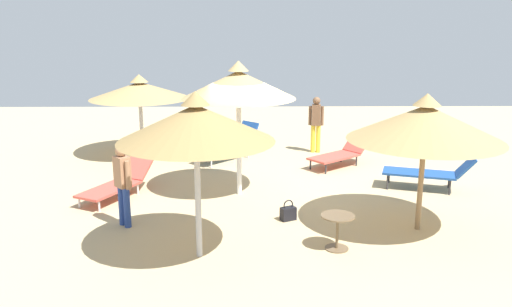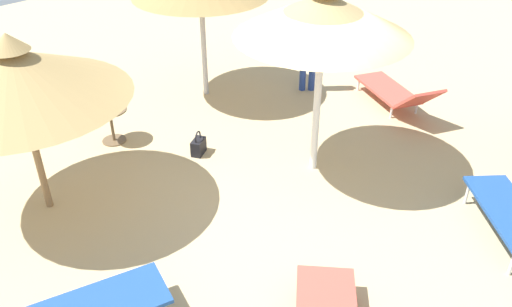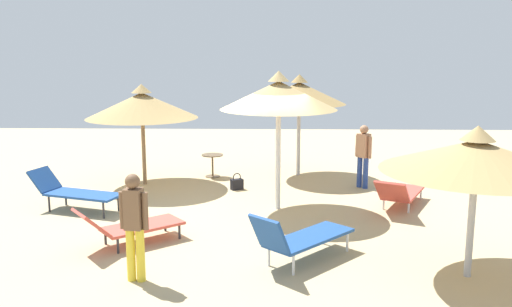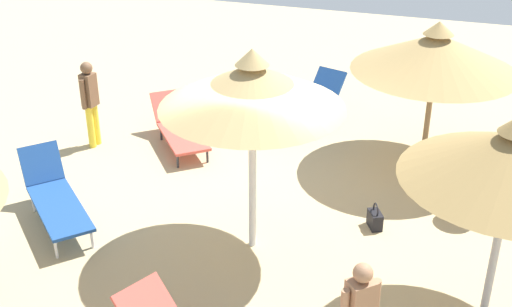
# 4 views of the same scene
# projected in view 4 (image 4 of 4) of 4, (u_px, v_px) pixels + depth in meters

# --- Properties ---
(ground) EXTENTS (24.00, 24.00, 0.10)m
(ground) POSITION_uv_depth(u_px,v_px,m) (263.00, 225.00, 10.39)
(ground) COLOR tan
(parasol_umbrella_edge) EXTENTS (2.47, 2.47, 2.97)m
(parasol_umbrella_edge) POSITION_uv_depth(u_px,v_px,m) (252.00, 87.00, 8.73)
(parasol_umbrella_edge) COLOR white
(parasol_umbrella_edge) RESTS_ON ground
(parasol_umbrella_near_left) EXTENTS (2.80, 2.80, 2.56)m
(parasol_umbrella_near_left) POSITION_uv_depth(u_px,v_px,m) (436.00, 52.00, 11.21)
(parasol_umbrella_near_left) COLOR olive
(parasol_umbrella_near_left) RESTS_ON ground
(lounge_chair_back) EXTENTS (2.10, 1.23, 0.86)m
(lounge_chair_back) POSITION_uv_depth(u_px,v_px,m) (309.00, 102.00, 13.42)
(lounge_chair_back) COLOR #1E478C
(lounge_chair_back) RESTS_ON ground
(lounge_chair_far_left) EXTENTS (1.86, 1.67, 0.77)m
(lounge_chair_far_left) POSITION_uv_depth(u_px,v_px,m) (179.00, 127.00, 12.56)
(lounge_chair_far_left) COLOR #CC4C3F
(lounge_chair_far_left) RESTS_ON ground
(lounge_chair_near_right) EXTENTS (1.79, 1.85, 0.95)m
(lounge_chair_near_right) POSITION_uv_depth(u_px,v_px,m) (55.00, 196.00, 10.22)
(lounge_chair_near_right) COLOR #1E478C
(lounge_chair_near_right) RESTS_ON ground
(person_standing_edge) EXTENTS (0.44, 0.25, 1.64)m
(person_standing_edge) POSITION_uv_depth(u_px,v_px,m) (90.00, 99.00, 12.29)
(person_standing_edge) COLOR yellow
(person_standing_edge) RESTS_ON ground
(handbag) EXTENTS (0.34, 0.28, 0.42)m
(handbag) POSITION_uv_depth(u_px,v_px,m) (375.00, 219.00, 10.19)
(handbag) COLOR black
(handbag) RESTS_ON ground
(side_table_round) EXTENTS (0.58, 0.58, 0.61)m
(side_table_round) POSITION_uv_depth(u_px,v_px,m) (473.00, 193.00, 10.32)
(side_table_round) COLOR brown
(side_table_round) RESTS_ON ground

